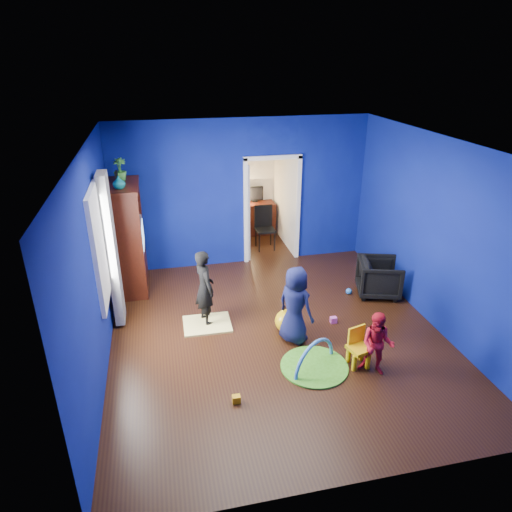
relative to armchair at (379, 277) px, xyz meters
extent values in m
cube|color=black|center=(-2.10, -0.86, -0.33)|extent=(5.00, 5.50, 0.01)
cube|color=white|center=(-2.10, -0.86, 2.57)|extent=(5.00, 5.50, 0.01)
cube|color=navy|center=(-2.10, 1.89, 1.12)|extent=(5.00, 0.02, 2.90)
cube|color=navy|center=(-2.10, -3.61, 1.12)|extent=(5.00, 0.02, 2.90)
cube|color=navy|center=(-4.60, -0.86, 1.12)|extent=(0.02, 5.50, 2.90)
cube|color=navy|center=(0.40, -0.86, 1.12)|extent=(0.02, 5.50, 2.90)
imported|color=black|center=(0.00, 0.00, 0.00)|extent=(0.91, 0.89, 0.66)
imported|color=black|center=(-3.12, -0.26, 0.29)|extent=(0.42, 0.52, 1.25)
imported|color=#0F133A|center=(-1.89, -1.05, 0.27)|extent=(0.65, 0.70, 1.21)
imported|color=red|center=(-1.04, -2.02, 0.12)|extent=(0.56, 0.53, 0.91)
imported|color=#0C5663|center=(-4.31, 0.93, 1.73)|extent=(0.27, 0.27, 0.21)
imported|color=#3B8E33|center=(-4.31, 1.45, 1.82)|extent=(0.23, 0.23, 0.39)
cube|color=#42100B|center=(-4.31, 1.23, 0.65)|extent=(0.58, 1.14, 1.96)
cube|color=silver|center=(-4.27, 1.23, 0.69)|extent=(0.46, 0.70, 0.54)
cube|color=#F2E07A|center=(-3.12, -0.36, -0.32)|extent=(0.76, 0.61, 0.03)
sphere|color=yellow|center=(-1.94, -0.80, -0.15)|extent=(0.36, 0.36, 0.36)
cube|color=yellow|center=(-1.19, -1.82, -0.08)|extent=(0.35, 0.35, 0.50)
cylinder|color=#408F20|center=(-1.80, -1.74, -0.32)|extent=(0.94, 0.94, 0.03)
torus|color=#3F8CD8|center=(-1.80, -1.74, -0.31)|extent=(0.73, 0.49, 0.84)
cube|color=white|center=(-4.58, -0.51, 1.22)|extent=(0.03, 0.95, 1.55)
cube|color=slate|center=(-4.47, 0.04, 0.92)|extent=(0.14, 0.42, 2.40)
cube|color=white|center=(-1.50, 1.89, 0.72)|extent=(1.16, 0.10, 2.10)
cube|color=#3D140A|center=(-1.50, 3.40, 0.04)|extent=(0.88, 0.44, 0.75)
cube|color=black|center=(-1.50, 3.52, 0.62)|extent=(0.40, 0.05, 0.32)
sphere|color=#FFD88C|center=(-1.78, 3.46, 0.60)|extent=(0.14, 0.14, 0.14)
cube|color=black|center=(-1.50, 2.44, 0.13)|extent=(0.40, 0.40, 0.92)
cube|color=white|center=(-1.50, 3.51, 1.69)|extent=(0.88, 0.24, 0.04)
cube|color=#F22840|center=(-0.93, -1.24, -0.28)|extent=(0.10, 0.08, 0.10)
sphere|color=blue|center=(-0.50, 0.11, -0.28)|extent=(0.11, 0.11, 0.11)
cube|color=orange|center=(-2.98, -2.19, -0.28)|extent=(0.10, 0.08, 0.10)
sphere|color=green|center=(-1.59, -0.04, -0.28)|extent=(0.11, 0.11, 0.11)
cube|color=#DA52B0|center=(-1.13, -0.73, -0.28)|extent=(0.10, 0.08, 0.10)
camera|label=1|loc=(-3.69, -6.58, 3.69)|focal=32.00mm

